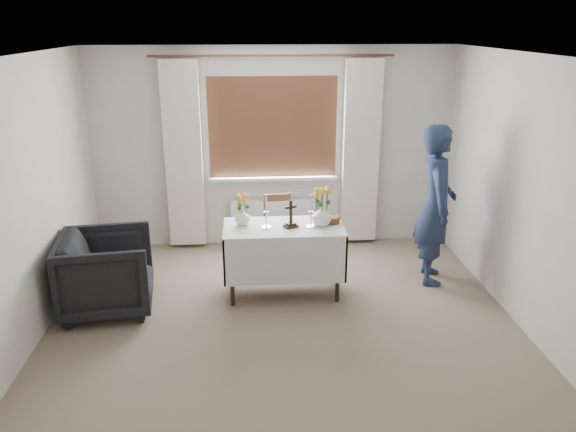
% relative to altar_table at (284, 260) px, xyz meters
% --- Properties ---
extents(ground, '(5.00, 5.00, 0.00)m').
position_rel_altar_table_xyz_m(ground, '(-0.04, -1.01, -0.38)').
color(ground, gray).
rests_on(ground, ground).
extents(altar_table, '(1.24, 0.64, 0.76)m').
position_rel_altar_table_xyz_m(altar_table, '(0.00, 0.00, 0.00)').
color(altar_table, white).
rests_on(altar_table, ground).
extents(wooden_chair, '(0.40, 0.40, 0.79)m').
position_rel_altar_table_xyz_m(wooden_chair, '(0.01, 0.91, 0.02)').
color(wooden_chair, brown).
rests_on(wooden_chair, ground).
extents(armchair, '(0.98, 0.96, 0.80)m').
position_rel_altar_table_xyz_m(armchair, '(-1.78, -0.23, 0.02)').
color(armchair, black).
rests_on(armchair, ground).
extents(person, '(0.52, 0.70, 1.76)m').
position_rel_altar_table_xyz_m(person, '(1.67, 0.23, 0.50)').
color(person, navy).
rests_on(person, ground).
extents(radiator, '(1.10, 0.10, 0.60)m').
position_rel_altar_table_xyz_m(radiator, '(-0.04, 1.41, -0.08)').
color(radiator, silver).
rests_on(radiator, ground).
extents(wooden_cross, '(0.16, 0.14, 0.29)m').
position_rel_altar_table_xyz_m(wooden_cross, '(0.07, -0.03, 0.53)').
color(wooden_cross, black).
rests_on(wooden_cross, altar_table).
extents(candlestick_left, '(0.11, 0.11, 0.36)m').
position_rel_altar_table_xyz_m(candlestick_left, '(-0.18, -0.03, 0.56)').
color(candlestick_left, white).
rests_on(candlestick_left, altar_table).
extents(candlestick_right, '(0.13, 0.13, 0.35)m').
position_rel_altar_table_xyz_m(candlestick_right, '(0.28, -0.04, 0.55)').
color(candlestick_right, white).
rests_on(candlestick_right, altar_table).
extents(flower_vase_left, '(0.18, 0.18, 0.17)m').
position_rel_altar_table_xyz_m(flower_vase_left, '(-0.42, 0.08, 0.47)').
color(flower_vase_left, white).
rests_on(flower_vase_left, altar_table).
extents(flower_vase_right, '(0.24, 0.24, 0.21)m').
position_rel_altar_table_xyz_m(flower_vase_right, '(0.39, 0.00, 0.49)').
color(flower_vase_right, white).
rests_on(flower_vase_right, altar_table).
extents(wicker_basket, '(0.24, 0.24, 0.07)m').
position_rel_altar_table_xyz_m(wicker_basket, '(0.51, 0.08, 0.42)').
color(wicker_basket, brown).
rests_on(wicker_basket, altar_table).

